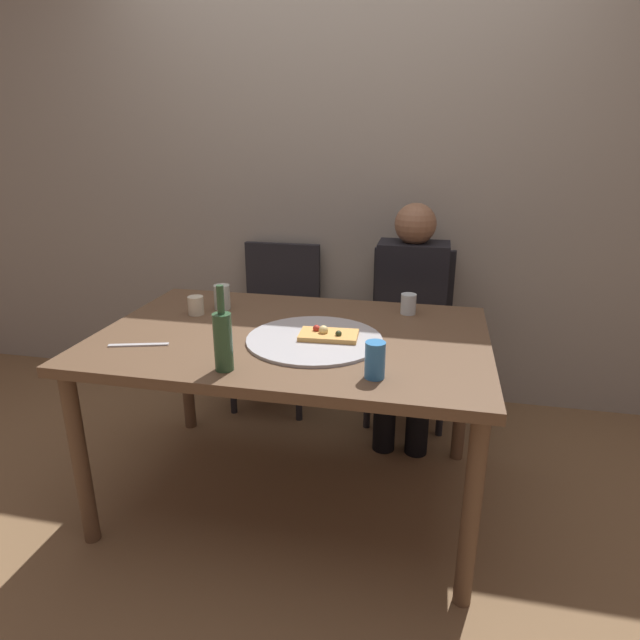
# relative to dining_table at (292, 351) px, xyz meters

# --- Properties ---
(ground_plane) EXTENTS (8.00, 8.00, 0.00)m
(ground_plane) POSITION_rel_dining_table_xyz_m (0.00, 0.00, -0.68)
(ground_plane) COLOR brown
(back_wall) EXTENTS (6.00, 0.10, 2.60)m
(back_wall) POSITION_rel_dining_table_xyz_m (0.00, 1.14, 0.62)
(back_wall) COLOR gray
(back_wall) RESTS_ON ground_plane
(dining_table) EXTENTS (1.52, 1.00, 0.75)m
(dining_table) POSITION_rel_dining_table_xyz_m (0.00, 0.00, 0.00)
(dining_table) COLOR brown
(dining_table) RESTS_ON ground_plane
(pizza_tray) EXTENTS (0.52, 0.52, 0.01)m
(pizza_tray) POSITION_rel_dining_table_xyz_m (0.10, -0.06, 0.08)
(pizza_tray) COLOR #ADADB2
(pizza_tray) RESTS_ON dining_table
(pizza_slice_last) EXTENTS (0.23, 0.14, 0.05)m
(pizza_slice_last) POSITION_rel_dining_table_xyz_m (0.15, -0.04, 0.10)
(pizza_slice_last) COLOR tan
(pizza_slice_last) RESTS_ON pizza_tray
(wine_bottle) EXTENTS (0.06, 0.06, 0.29)m
(wine_bottle) POSITION_rel_dining_table_xyz_m (-0.13, -0.38, 0.18)
(wine_bottle) COLOR #2D5133
(wine_bottle) RESTS_ON dining_table
(tumbler_near) EXTENTS (0.07, 0.07, 0.08)m
(tumbler_near) POSITION_rel_dining_table_xyz_m (-0.47, 0.14, 0.11)
(tumbler_near) COLOR beige
(tumbler_near) RESTS_ON dining_table
(tumbler_far) EXTENTS (0.07, 0.07, 0.11)m
(tumbler_far) POSITION_rel_dining_table_xyz_m (-0.39, 0.24, 0.13)
(tumbler_far) COLOR #B7C6BC
(tumbler_far) RESTS_ON dining_table
(wine_glass) EXTENTS (0.07, 0.07, 0.09)m
(wine_glass) POSITION_rel_dining_table_xyz_m (0.43, 0.35, 0.12)
(wine_glass) COLOR silver
(wine_glass) RESTS_ON dining_table
(soda_can) EXTENTS (0.07, 0.07, 0.12)m
(soda_can) POSITION_rel_dining_table_xyz_m (0.37, -0.34, 0.14)
(soda_can) COLOR #337AC1
(soda_can) RESTS_ON dining_table
(table_knife) EXTENTS (0.22, 0.08, 0.01)m
(table_knife) POSITION_rel_dining_table_xyz_m (-0.52, -0.25, 0.08)
(table_knife) COLOR #B7B7BC
(table_knife) RESTS_ON dining_table
(chair_left) EXTENTS (0.44, 0.44, 0.90)m
(chair_left) POSITION_rel_dining_table_xyz_m (-0.33, 0.90, -0.16)
(chair_left) COLOR black
(chair_left) RESTS_ON ground_plane
(chair_right) EXTENTS (0.44, 0.44, 0.90)m
(chair_right) POSITION_rel_dining_table_xyz_m (0.42, 0.90, -0.16)
(chair_right) COLOR black
(chair_right) RESTS_ON ground_plane
(guest_in_sweater) EXTENTS (0.36, 0.56, 1.17)m
(guest_in_sweater) POSITION_rel_dining_table_xyz_m (0.42, 0.75, -0.03)
(guest_in_sweater) COLOR black
(guest_in_sweater) RESTS_ON ground_plane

